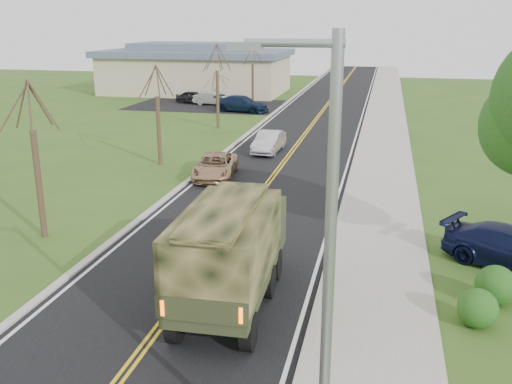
% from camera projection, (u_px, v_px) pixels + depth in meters
% --- Properties ---
extents(road, '(8.00, 120.00, 0.01)m').
position_uv_depth(road, '(316.00, 119.00, 48.82)').
color(road, black).
rests_on(road, ground).
extents(curb_right, '(0.30, 120.00, 0.12)m').
position_uv_depth(curb_right, '(366.00, 120.00, 47.93)').
color(curb_right, '#9E998E').
rests_on(curb_right, ground).
extents(sidewalk_right, '(3.20, 120.00, 0.10)m').
position_uv_depth(sidewalk_right, '(387.00, 121.00, 47.56)').
color(sidewalk_right, '#9E998E').
rests_on(sidewalk_right, ground).
extents(curb_left, '(0.30, 120.00, 0.10)m').
position_uv_depth(curb_left, '(269.00, 117.00, 49.69)').
color(curb_left, '#9E998E').
rests_on(curb_left, ground).
extents(street_light, '(1.65, 0.22, 8.00)m').
position_uv_depth(street_light, '(322.00, 271.00, 8.69)').
color(street_light, gray).
rests_on(street_light, ground).
extents(bare_tree_a, '(1.93, 2.26, 6.08)m').
position_uv_depth(bare_tree_a, '(37.00, 171.00, 21.54)').
color(bare_tree_a, '#38281C').
rests_on(bare_tree_a, ground).
extents(bare_tree_b, '(1.83, 2.14, 5.73)m').
position_uv_depth(bare_tree_b, '(158.00, 122.00, 32.78)').
color(bare_tree_b, '#38281C').
rests_on(bare_tree_b, ground).
extents(bare_tree_c, '(2.04, 2.39, 6.42)m').
position_uv_depth(bare_tree_c, '(217.00, 93.00, 43.90)').
color(bare_tree_c, '#38281C').
rests_on(bare_tree_c, ground).
extents(bare_tree_d, '(1.88, 2.20, 5.91)m').
position_uv_depth(bare_tree_d, '(253.00, 80.00, 55.17)').
color(bare_tree_d, '#38281C').
rests_on(bare_tree_d, ground).
extents(commercial_building, '(25.50, 21.50, 5.65)m').
position_uv_depth(commercial_building, '(197.00, 69.00, 66.35)').
color(commercial_building, tan).
rests_on(commercial_building, ground).
extents(military_truck, '(2.47, 6.62, 3.27)m').
position_uv_depth(military_truck, '(231.00, 247.00, 16.37)').
color(military_truck, black).
rests_on(military_truck, ground).
extents(suv_champagne, '(2.67, 4.74, 1.25)m').
position_uv_depth(suv_champagne, '(215.00, 166.00, 30.50)').
color(suv_champagne, tan).
rests_on(suv_champagne, ground).
extents(sedan_silver, '(1.58, 4.10, 1.33)m').
position_uv_depth(sedan_silver, '(269.00, 142.00, 36.39)').
color(sedan_silver, silver).
rests_on(sedan_silver, ground).
extents(lot_car_dark, '(3.84, 2.01, 1.25)m').
position_uv_depth(lot_car_dark, '(194.00, 97.00, 57.95)').
color(lot_car_dark, black).
rests_on(lot_car_dark, ground).
extents(lot_car_silver, '(4.10, 1.53, 1.34)m').
position_uv_depth(lot_car_silver, '(214.00, 98.00, 56.81)').
color(lot_car_silver, '#A6A6AA').
rests_on(lot_car_silver, ground).
extents(lot_car_navy, '(5.35, 2.96, 1.47)m').
position_uv_depth(lot_car_navy, '(242.00, 104.00, 52.52)').
color(lot_car_navy, '#0D1A32').
rests_on(lot_car_navy, ground).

